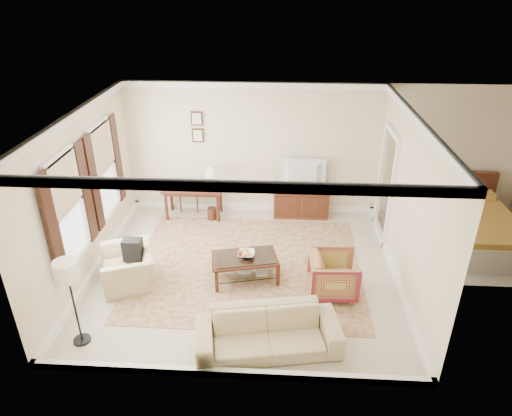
# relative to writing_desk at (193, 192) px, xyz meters

# --- Properties ---
(room_shell) EXTENTS (5.51, 5.01, 2.91)m
(room_shell) POSITION_rel_writing_desk_xyz_m (1.29, -2.08, 1.88)
(room_shell) COLOR beige
(room_shell) RESTS_ON ground
(annex_bedroom) EXTENTS (3.00, 2.70, 2.90)m
(annex_bedroom) POSITION_rel_writing_desk_xyz_m (5.78, -0.93, -0.25)
(annex_bedroom) COLOR beige
(annex_bedroom) RESTS_ON ground
(window_front) EXTENTS (0.12, 1.56, 1.80)m
(window_front) POSITION_rel_writing_desk_xyz_m (-1.41, -2.78, 0.96)
(window_front) COLOR #CCB284
(window_front) RESTS_ON room_shell
(window_rear) EXTENTS (0.12, 1.56, 1.80)m
(window_rear) POSITION_rel_writing_desk_xyz_m (-1.41, -1.18, 0.96)
(window_rear) COLOR #CCB284
(window_rear) RESTS_ON room_shell
(doorway) EXTENTS (0.10, 1.12, 2.25)m
(doorway) POSITION_rel_writing_desk_xyz_m (4.00, -0.58, 0.48)
(doorway) COLOR white
(doorway) RESTS_ON room_shell
(rug) EXTENTS (4.17, 3.58, 0.01)m
(rug) POSITION_rel_writing_desk_xyz_m (1.32, -1.90, -0.59)
(rug) COLOR #5C291E
(rug) RESTS_ON room_shell
(writing_desk) EXTENTS (1.29, 0.65, 0.71)m
(writing_desk) POSITION_rel_writing_desk_xyz_m (0.00, 0.00, 0.00)
(writing_desk) COLOR #401E12
(writing_desk) RESTS_ON room_shell
(desk_chair) EXTENTS (0.49, 0.49, 1.05)m
(desk_chair) POSITION_rel_writing_desk_xyz_m (-0.15, 0.35, -0.07)
(desk_chair) COLOR brown
(desk_chair) RESTS_ON room_shell
(desk_lamp) EXTENTS (0.32, 0.32, 0.50)m
(desk_lamp) POSITION_rel_writing_desk_xyz_m (0.43, 0.00, 0.36)
(desk_lamp) COLOR silver
(desk_lamp) RESTS_ON writing_desk
(framed_prints) EXTENTS (0.25, 0.04, 0.68)m
(framed_prints) POSITION_rel_writing_desk_xyz_m (0.10, 0.39, 1.35)
(framed_prints) COLOR #401E12
(framed_prints) RESTS_ON room_shell
(sideboard) EXTENTS (1.20, 0.46, 0.74)m
(sideboard) POSITION_rel_writing_desk_xyz_m (2.37, 0.16, -0.22)
(sideboard) COLOR brown
(sideboard) RESTS_ON room_shell
(tv) EXTENTS (0.96, 0.55, 0.13)m
(tv) POSITION_rel_writing_desk_xyz_m (2.37, 0.14, 0.63)
(tv) COLOR black
(tv) RESTS_ON sideboard
(coffee_table) EXTENTS (1.24, 0.89, 0.47)m
(coffee_table) POSITION_rel_writing_desk_xyz_m (1.32, -2.31, -0.23)
(coffee_table) COLOR #401E12
(coffee_table) RESTS_ON room_shell
(fruit_bowl) EXTENTS (0.42, 0.42, 0.10)m
(fruit_bowl) POSITION_rel_writing_desk_xyz_m (1.35, -2.30, -0.07)
(fruit_bowl) COLOR silver
(fruit_bowl) RESTS_ON coffee_table
(book_a) EXTENTS (0.28, 0.04, 0.38)m
(book_a) POSITION_rel_writing_desk_xyz_m (1.22, -2.27, -0.41)
(book_a) COLOR brown
(book_a) RESTS_ON coffee_table
(book_b) EXTENTS (0.28, 0.04, 0.38)m
(book_b) POSITION_rel_writing_desk_xyz_m (1.52, -2.33, -0.41)
(book_b) COLOR brown
(book_b) RESTS_ON coffee_table
(striped_armchair) EXTENTS (0.77, 0.81, 0.81)m
(striped_armchair) POSITION_rel_writing_desk_xyz_m (2.83, -2.62, -0.19)
(striped_armchair) COLOR maroon
(striped_armchair) RESTS_ON room_shell
(club_armchair) EXTENTS (0.96, 1.15, 0.86)m
(club_armchair) POSITION_rel_writing_desk_xyz_m (-0.68, -2.55, -0.16)
(club_armchair) COLOR tan
(club_armchair) RESTS_ON room_shell
(backpack) EXTENTS (0.36, 0.39, 0.40)m
(backpack) POSITION_rel_writing_desk_xyz_m (-0.60, -2.45, 0.08)
(backpack) COLOR black
(backpack) RESTS_ON club_armchair
(sofa) EXTENTS (2.13, 0.95, 0.80)m
(sofa) POSITION_rel_writing_desk_xyz_m (1.78, -3.98, -0.19)
(sofa) COLOR tan
(sofa) RESTS_ON room_shell
(floor_lamp) EXTENTS (0.35, 0.35, 1.40)m
(floor_lamp) POSITION_rel_writing_desk_xyz_m (-0.96, -4.00, 0.57)
(floor_lamp) COLOR black
(floor_lamp) RESTS_ON room_shell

